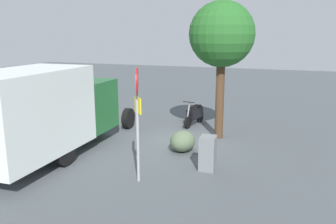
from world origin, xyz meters
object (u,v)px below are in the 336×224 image
object	(u,v)px
motorcycle	(195,114)
stop_sign	(138,107)
street_tree	(222,36)
utility_cabinet	(208,153)
bike_rack_hoop	(219,120)
box_truck_near	(47,109)

from	to	relation	value
motorcycle	stop_sign	world-z (taller)	stop_sign
street_tree	utility_cabinet	bearing A→B (deg)	6.48
bike_rack_hoop	street_tree	bearing A→B (deg)	11.71
bike_rack_hoop	utility_cabinet	bearing A→B (deg)	8.87
box_truck_near	bike_rack_hoop	distance (m)	8.42
bike_rack_hoop	motorcycle	bearing A→B (deg)	-33.51
street_tree	utility_cabinet	xyz separation A→B (m)	(3.43, 0.39, -3.50)
utility_cabinet	street_tree	bearing A→B (deg)	-173.52
street_tree	bike_rack_hoop	distance (m)	4.97
utility_cabinet	bike_rack_hoop	distance (m)	6.38
stop_sign	street_tree	bearing A→B (deg)	166.05
stop_sign	street_tree	size ratio (longest dim) A/B	0.60
box_truck_near	utility_cabinet	world-z (taller)	box_truck_near
box_truck_near	street_tree	distance (m)	6.87
utility_cabinet	motorcycle	bearing A→B (deg)	-159.74
bike_rack_hoop	stop_sign	bearing A→B (deg)	-4.68
motorcycle	street_tree	xyz separation A→B (m)	(1.56, 1.45, 3.51)
motorcycle	stop_sign	bearing A→B (deg)	12.28
stop_sign	bike_rack_hoop	size ratio (longest dim) A/B	3.79
box_truck_near	motorcycle	distance (m)	6.80
stop_sign	utility_cabinet	distance (m)	2.75
box_truck_near	utility_cabinet	distance (m)	5.46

